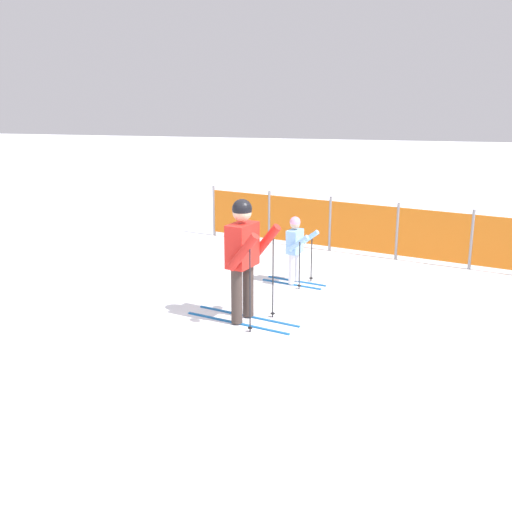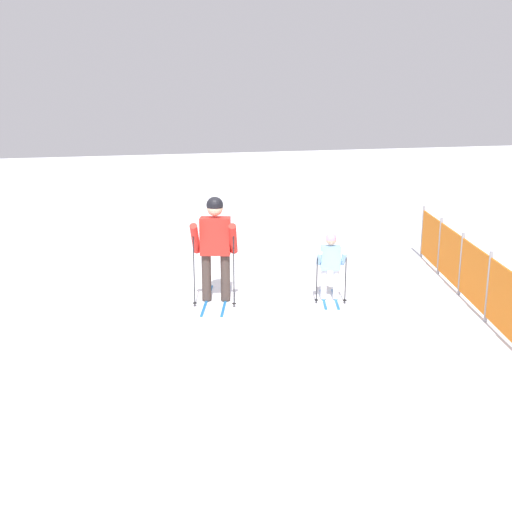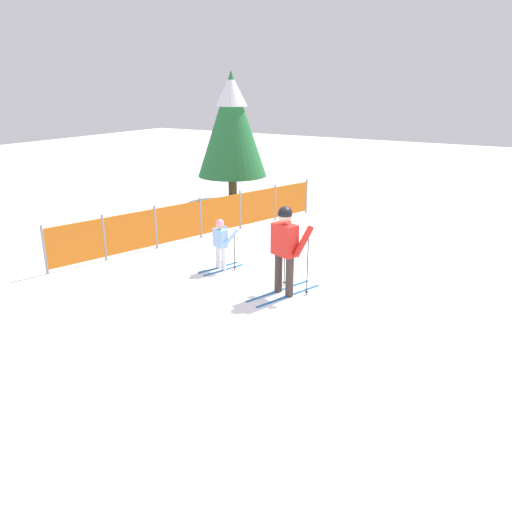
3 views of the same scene
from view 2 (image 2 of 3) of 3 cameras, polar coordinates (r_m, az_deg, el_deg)
The scene contains 4 objects.
ground_plane at distance 11.12m, azimuth -4.58°, elevation -4.41°, with size 60.00×60.00×0.00m, color white.
skier_adult at distance 11.05m, azimuth -3.65°, elevation 1.42°, with size 1.78×0.98×1.85m.
skier_child at distance 11.26m, azimuth 6.65°, elevation -0.46°, with size 1.16×0.66×1.21m.
safety_fence at distance 10.77m, azimuth 19.96°, elevation -2.62°, with size 8.24×2.67×1.16m.
Camera 2 is at (10.32, -2.25, 3.50)m, focal length 45.00 mm.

